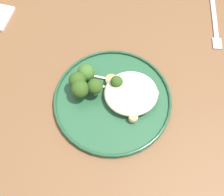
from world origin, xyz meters
name	(u,v)px	position (x,y,z in m)	size (l,w,h in m)	color
ground	(112,163)	(0.00, 0.00, 0.00)	(6.00, 6.00, 0.00)	#47423D
wooden_dining_table	(112,103)	(0.00, 0.00, 0.66)	(1.40, 1.00, 0.74)	brown
dinner_plate	(112,100)	(0.00, 0.04, 0.75)	(0.29, 0.29, 0.02)	#235133
noodle_bed	(131,93)	(-0.05, 0.03, 0.77)	(0.13, 0.12, 0.04)	beige
seared_scallop_half_hidden	(129,89)	(-0.04, 0.01, 0.76)	(0.03, 0.03, 0.01)	beige
seared_scallop_front_small	(112,80)	(0.00, -0.01, 0.76)	(0.03, 0.03, 0.01)	#E5C689
seared_scallop_tilted_round	(133,118)	(-0.05, 0.09, 0.76)	(0.02, 0.02, 0.02)	#E5C689
seared_scallop_tiny_bay	(154,93)	(-0.10, 0.03, 0.76)	(0.02, 0.02, 0.01)	beige
seared_scallop_center_golden	(120,102)	(-0.02, 0.05, 0.76)	(0.03, 0.03, 0.02)	#E5C689
seared_scallop_left_edge	(138,104)	(-0.06, 0.06, 0.76)	(0.02, 0.02, 0.02)	#E5C689
seared_scallop_right_edge	(132,96)	(-0.05, 0.03, 0.76)	(0.04, 0.04, 0.02)	#E5C689
broccoli_floret_left_leaning	(95,87)	(0.04, 0.02, 0.79)	(0.04, 0.04, 0.06)	#89A356
broccoli_floret_small_sprig	(86,73)	(0.06, -0.03, 0.78)	(0.04, 0.04, 0.05)	#7A994C
broccoli_floret_beside_noodles	(77,79)	(0.08, 0.00, 0.79)	(0.04, 0.04, 0.06)	#7A994C
broccoli_floret_front_edge	(117,83)	(-0.01, 0.01, 0.78)	(0.03, 0.03, 0.05)	#89A356
broccoli_floret_near_rim	(80,89)	(0.08, 0.02, 0.79)	(0.04, 0.04, 0.06)	#7A994C
onion_sliver_long_sliver	(100,77)	(0.03, -0.03, 0.75)	(0.04, 0.01, 0.00)	silver
onion_sliver_curled_piece	(96,86)	(0.04, 0.00, 0.75)	(0.05, 0.01, 0.00)	silver
onion_sliver_pale_crescent	(111,92)	(0.00, 0.02, 0.75)	(0.05, 0.01, 0.00)	silver
dinner_fork	(215,24)	(-0.31, -0.19, 0.74)	(0.04, 0.19, 0.00)	silver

